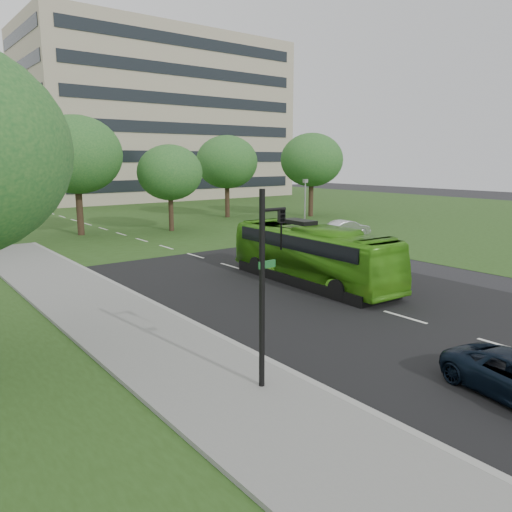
# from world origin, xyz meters

# --- Properties ---
(ground) EXTENTS (160.00, 160.00, 0.00)m
(ground) POSITION_xyz_m (0.00, 0.00, 0.00)
(ground) COLOR black
(ground) RESTS_ON ground
(street_surfaces) EXTENTS (120.00, 120.00, 0.15)m
(street_surfaces) POSITION_xyz_m (-0.38, 22.75, 0.03)
(street_surfaces) COLOR black
(street_surfaces) RESTS_ON ground
(office_building) EXTENTS (40.10, 20.10, 25.00)m
(office_building) POSITION_xyz_m (21.96, 61.96, 12.50)
(office_building) COLOR tan
(office_building) RESTS_ON ground
(tree_park_b) EXTENTS (7.30, 7.30, 9.57)m
(tree_park_b) POSITION_xyz_m (-2.80, 27.47, 6.46)
(tree_park_b) COLOR black
(tree_park_b) RESTS_ON ground
(tree_park_c) EXTENTS (5.54, 5.54, 7.36)m
(tree_park_c) POSITION_xyz_m (4.27, 25.20, 4.99)
(tree_park_c) COLOR black
(tree_park_c) RESTS_ON ground
(tree_park_d) EXTENTS (6.50, 6.50, 8.59)m
(tree_park_d) POSITION_xyz_m (13.96, 30.80, 5.82)
(tree_park_d) COLOR black
(tree_park_d) RESTS_ON ground
(tree_park_e) EXTENTS (6.66, 6.66, 8.88)m
(tree_park_e) POSITION_xyz_m (21.65, 26.02, 6.03)
(tree_park_e) COLOR black
(tree_park_e) RESTS_ON ground
(bus) EXTENTS (2.87, 10.44, 2.88)m
(bus) POSITION_xyz_m (1.00, 4.34, 1.44)
(bus) COLOR #489E1A
(bus) RESTS_ON ground
(sedan) EXTENTS (4.16, 1.66, 1.34)m
(sedan) POSITION_xyz_m (13.72, 13.58, 0.67)
(sedan) COLOR #ABABAF
(sedan) RESTS_ON ground
(traffic_light) EXTENTS (0.87, 0.26, 5.39)m
(traffic_light) POSITION_xyz_m (-8.18, -3.52, 3.16)
(traffic_light) COLOR black
(traffic_light) RESTS_ON ground
(camera_pole) EXTENTS (0.45, 0.41, 4.40)m
(camera_pole) POSITION_xyz_m (14.16, 18.95, 2.84)
(camera_pole) COLOR gray
(camera_pole) RESTS_ON ground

